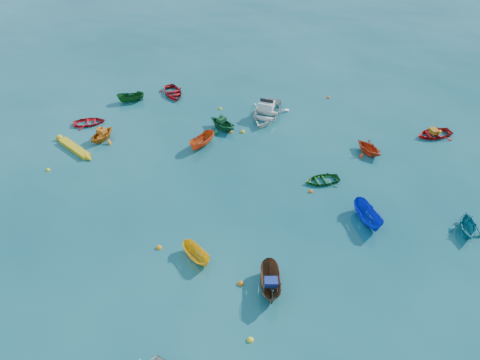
# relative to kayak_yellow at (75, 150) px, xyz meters

# --- Properties ---
(ground) EXTENTS (160.00, 160.00, 0.00)m
(ground) POSITION_rel_kayak_yellow_xyz_m (13.52, -5.73, 0.00)
(ground) COLOR #0A414B
(ground) RESTS_ON ground
(sampan_brown_mid) EXTENTS (1.92, 3.25, 1.18)m
(sampan_brown_mid) POSITION_rel_kayak_yellow_xyz_m (17.53, -9.12, 0.00)
(sampan_brown_mid) COLOR brown
(sampan_brown_mid) RESTS_ON ground
(dinghy_orange_w) EXTENTS (2.67, 2.92, 1.31)m
(dinghy_orange_w) POSITION_rel_kayak_yellow_xyz_m (1.42, 1.85, 0.00)
(dinghy_orange_w) COLOR #C96C13
(dinghy_orange_w) RESTS_ON ground
(sampan_yellow_mid) EXTENTS (2.49, 2.17, 0.94)m
(sampan_yellow_mid) POSITION_rel_kayak_yellow_xyz_m (12.86, -8.11, 0.00)
(sampan_yellow_mid) COLOR yellow
(sampan_yellow_mid) RESTS_ON ground
(dinghy_green_e) EXTENTS (3.05, 2.75, 0.52)m
(dinghy_green_e) POSITION_rel_kayak_yellow_xyz_m (19.08, 1.09, 0.00)
(dinghy_green_e) COLOR #145619
(dinghy_green_e) RESTS_ON ground
(dinghy_cyan_se) EXTENTS (2.19, 2.53, 1.31)m
(dinghy_cyan_se) POSITION_rel_kayak_yellow_xyz_m (28.50, -1.52, 0.00)
(dinghy_cyan_se) COLOR teal
(dinghy_cyan_se) RESTS_ON ground
(dinghy_red_nw) EXTENTS (3.18, 2.86, 0.54)m
(dinghy_red_nw) POSITION_rel_kayak_yellow_xyz_m (-0.79, 3.72, 0.00)
(dinghy_red_nw) COLOR red
(dinghy_red_nw) RESTS_ON ground
(sampan_orange_n) EXTENTS (1.93, 2.87, 1.04)m
(sampan_orange_n) POSITION_rel_kayak_yellow_xyz_m (9.41, 3.10, 0.00)
(sampan_orange_n) COLOR #D74714
(sampan_orange_n) RESTS_ON ground
(dinghy_green_n) EXTENTS (3.37, 3.21, 1.38)m
(dinghy_green_n) POSITION_rel_kayak_yellow_xyz_m (10.24, 5.88, 0.00)
(dinghy_green_n) COLOR #14562D
(dinghy_green_n) RESTS_ON ground
(dinghy_red_ne) EXTENTS (3.64, 3.33, 0.62)m
(dinghy_red_ne) POSITION_rel_kayak_yellow_xyz_m (27.09, 9.36, 0.00)
(dinghy_red_ne) COLOR red
(dinghy_red_ne) RESTS_ON ground
(sampan_blue_far) EXTENTS (2.53, 3.13, 1.16)m
(sampan_blue_far) POSITION_rel_kayak_yellow_xyz_m (22.41, -2.23, 0.00)
(sampan_blue_far) COLOR #0F28C5
(sampan_blue_far) RESTS_ON ground
(dinghy_red_far) EXTENTS (3.65, 3.82, 0.64)m
(dinghy_red_far) POSITION_rel_kayak_yellow_xyz_m (4.14, 10.29, 0.00)
(dinghy_red_far) COLOR #9D0D13
(dinghy_red_far) RESTS_ON ground
(dinghy_orange_far) EXTENTS (3.18, 3.16, 1.27)m
(dinghy_orange_far) POSITION_rel_kayak_yellow_xyz_m (22.08, 5.52, 0.00)
(dinghy_orange_far) COLOR red
(dinghy_orange_far) RESTS_ON ground
(sampan_green_far) EXTENTS (2.58, 1.95, 0.94)m
(sampan_green_far) POSITION_rel_kayak_yellow_xyz_m (0.96, 8.09, 0.00)
(sampan_green_far) COLOR #104716
(sampan_green_far) RESTS_ON ground
(kayak_yellow) EXTENTS (4.04, 2.47, 0.43)m
(kayak_yellow) POSITION_rel_kayak_yellow_xyz_m (0.00, 0.00, 0.00)
(kayak_yellow) COLOR gold
(kayak_yellow) RESTS_ON ground
(motorboat_white) EXTENTS (3.68, 4.92, 1.57)m
(motorboat_white) POSITION_rel_kayak_yellow_xyz_m (13.31, 8.76, 0.00)
(motorboat_white) COLOR silver
(motorboat_white) RESTS_ON ground
(tarp_blue_a) EXTENTS (0.85, 0.73, 0.36)m
(tarp_blue_a) POSITION_rel_kayak_yellow_xyz_m (17.57, -9.27, 0.77)
(tarp_blue_a) COLOR navy
(tarp_blue_a) RESTS_ON sampan_brown_mid
(tarp_orange_a) EXTENTS (0.82, 0.69, 0.35)m
(tarp_orange_a) POSITION_rel_kayak_yellow_xyz_m (1.43, 1.90, 0.83)
(tarp_orange_a) COLOR #D06015
(tarp_orange_a) RESTS_ON dinghy_orange_w
(tarp_green_b) EXTENTS (0.79, 0.87, 0.34)m
(tarp_green_b) POSITION_rel_kayak_yellow_xyz_m (10.15, 5.92, 0.86)
(tarp_green_b) COLOR #10401F
(tarp_green_b) RESTS_ON dinghy_green_n
(tarp_orange_b) EXTENTS (0.81, 0.87, 0.34)m
(tarp_orange_b) POSITION_rel_kayak_yellow_xyz_m (27.01, 9.31, 0.48)
(tarp_orange_b) COLOR #B66712
(tarp_orange_b) RESTS_ON dinghy_red_ne
(buoy_or_a) EXTENTS (0.36, 0.36, 0.36)m
(buoy_or_a) POSITION_rel_kayak_yellow_xyz_m (10.34, -7.88, 0.00)
(buoy_or_a) COLOR orange
(buoy_or_a) RESTS_ON ground
(buoy_ye_a) EXTENTS (0.34, 0.34, 0.34)m
(buoy_ye_a) POSITION_rel_kayak_yellow_xyz_m (17.23, -12.52, 0.00)
(buoy_ye_a) COLOR yellow
(buoy_ye_a) RESTS_ON ground
(buoy_or_b) EXTENTS (0.36, 0.36, 0.36)m
(buoy_or_b) POSITION_rel_kayak_yellow_xyz_m (15.85, -9.23, 0.00)
(buoy_or_b) COLOR orange
(buoy_or_b) RESTS_ON ground
(buoy_ye_b) EXTENTS (0.32, 0.32, 0.32)m
(buoy_ye_b) POSITION_rel_kayak_yellow_xyz_m (-0.57, -2.82, 0.00)
(buoy_ye_b) COLOR yellow
(buoy_ye_b) RESTS_ON ground
(buoy_or_c) EXTENTS (0.34, 0.34, 0.34)m
(buoy_or_c) POSITION_rel_kayak_yellow_xyz_m (11.02, 5.58, 0.00)
(buoy_or_c) COLOR #D3620B
(buoy_or_c) RESTS_ON ground
(buoy_ye_c) EXTENTS (0.39, 0.39, 0.39)m
(buoy_ye_c) POSITION_rel_kayak_yellow_xyz_m (11.98, 5.85, 0.00)
(buoy_ye_c) COLOR yellow
(buoy_ye_c) RESTS_ON ground
(buoy_or_d) EXTENTS (0.32, 0.32, 0.32)m
(buoy_or_d) POSITION_rel_kayak_yellow_xyz_m (18.49, -0.23, 0.00)
(buoy_or_d) COLOR #DC590B
(buoy_or_d) RESTS_ON ground
(buoy_ye_d) EXTENTS (0.33, 0.33, 0.33)m
(buoy_ye_d) POSITION_rel_kayak_yellow_xyz_m (9.11, 8.95, 0.00)
(buoy_ye_d) COLOR yellow
(buoy_ye_d) RESTS_ON ground
(buoy_or_e) EXTENTS (0.32, 0.32, 0.32)m
(buoy_or_e) POSITION_rel_kayak_yellow_xyz_m (18.12, 13.40, 0.00)
(buoy_or_e) COLOR #D24B0B
(buoy_or_e) RESTS_ON ground
(buoy_ye_e) EXTENTS (0.36, 0.36, 0.36)m
(buoy_ye_e) POSITION_rel_kayak_yellow_xyz_m (27.60, 10.05, 0.00)
(buoy_ye_e) COLOR yellow
(buoy_ye_e) RESTS_ON ground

